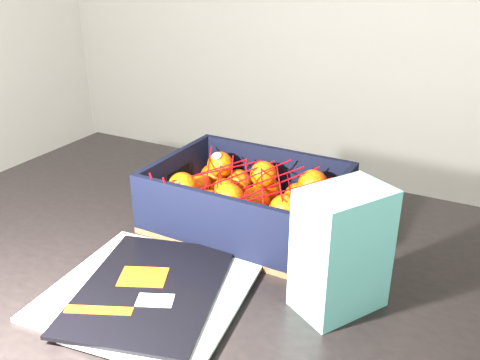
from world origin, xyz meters
The scene contains 6 objects.
table centered at (0.32, -0.05, 0.65)m, with size 1.22×0.83×0.75m.
magazine_stack centered at (0.35, -0.23, 0.76)m, with size 0.33×0.33×0.02m.
produce_crate centered at (0.38, 0.05, 0.79)m, with size 0.35×0.27×0.12m.
clementine_heap centered at (0.38, 0.05, 0.80)m, with size 0.33×0.24×0.10m.
mesh_net centered at (0.37, 0.04, 0.85)m, with size 0.29×0.24×0.09m.
retail_carton centered at (0.62, -0.11, 0.85)m, with size 0.09×0.13×0.19m, color silver.
Camera 1 is at (0.80, -0.74, 1.25)m, focal length 38.43 mm.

